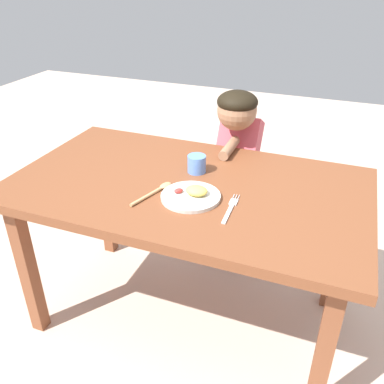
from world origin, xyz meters
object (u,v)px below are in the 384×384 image
Objects in this scene: fork at (230,208)px; spoon at (156,191)px; plate at (192,195)px; person at (238,168)px; drinking_cup at (196,164)px.

spoon reaches higher than fork.
plate is at bearing -69.72° from spoon.
spoon is at bearing 76.34° from person.
spoon is at bearing -176.84° from plate.
plate is 1.04× the size of spoon.
drinking_cup is at bearing 106.05° from plate.
drinking_cup is 0.48m from person.
fork is 2.66× the size of drinking_cup.
plate is 1.10× the size of fork.
drinking_cup reaches higher than spoon.
drinking_cup is (-0.23, 0.24, 0.03)m from fork.
fork is 0.31m from spoon.
person reaches higher than fork.
person is at bearing 10.12° from fork.
person reaches higher than plate.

